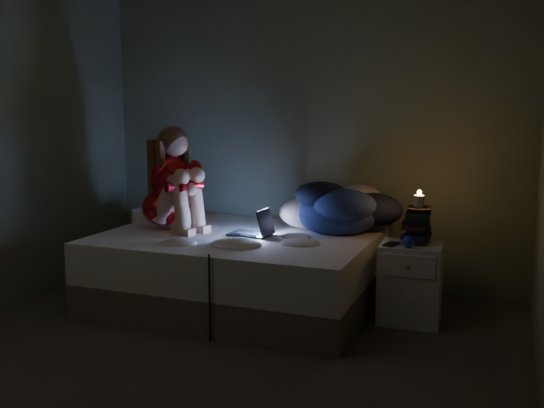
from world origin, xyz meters
The scene contains 12 objects.
floor centered at (0.00, 0.00, -0.01)m, with size 3.60×3.80×0.02m, color #2E2A28.
wall_back centered at (0.00, 1.91, 1.30)m, with size 3.60×0.02×2.60m, color #515A44.
bed centered at (-0.26, 1.10, 0.27)m, with size 1.97×1.48×0.54m, color silver, non-canonical shape.
pillow centered at (-1.03, 1.30, 0.60)m, with size 0.41×0.29×0.12m, color silver.
woman centered at (-0.89, 1.08, 0.94)m, with size 0.50×0.32×0.80m, color maroon, non-canonical shape.
laptop centered at (-0.16, 1.08, 0.65)m, with size 0.30×0.21×0.21m, color black, non-canonical shape.
clothes_pile centered at (0.40, 1.45, 0.74)m, with size 0.67×0.53×0.40m, color navy, non-canonical shape.
nightstand centered at (1.00, 1.19, 0.27)m, with size 0.41×0.37×0.55m, color silver.
book_stack centered at (1.03, 1.26, 0.67)m, with size 0.19×0.25×0.24m, color black, non-canonical shape.
candle centered at (1.03, 1.26, 0.83)m, with size 0.07×0.07×0.08m, color beige.
phone centered at (0.88, 1.12, 0.55)m, with size 0.07×0.14×0.01m, color black.
blue_orb centered at (0.99, 1.07, 0.59)m, with size 0.08×0.08×0.08m, color navy.
Camera 1 is at (1.60, -2.94, 1.45)m, focal length 40.09 mm.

